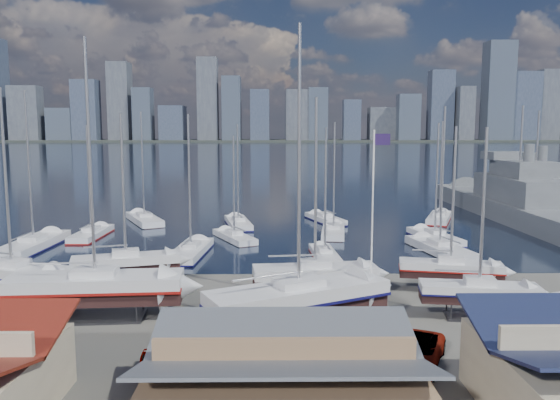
{
  "coord_description": "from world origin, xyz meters",
  "views": [
    {
      "loc": [
        -0.48,
        -49.27,
        13.29
      ],
      "look_at": [
        0.22,
        8.0,
        5.9
      ],
      "focal_mm": 35.0,
      "sensor_mm": 36.0,
      "label": 1
    }
  ],
  "objects_px": {
    "naval_ship_east": "(517,208)",
    "flagpole": "(374,210)",
    "sailboat_cradle_0": "(12,274)",
    "naval_ship_west": "(534,202)",
    "car_a": "(154,367)"
  },
  "relations": [
    {
      "from": "naval_ship_east",
      "to": "naval_ship_west",
      "type": "distance_m",
      "value": 9.72
    },
    {
      "from": "sailboat_cradle_0",
      "to": "car_a",
      "type": "relative_size",
      "value": 4.08
    },
    {
      "from": "naval_ship_west",
      "to": "car_a",
      "type": "xyz_separation_m",
      "value": [
        -48.76,
        -59.55,
        -0.98
      ]
    },
    {
      "from": "sailboat_cradle_0",
      "to": "naval_ship_west",
      "type": "height_order",
      "value": "sailboat_cradle_0"
    },
    {
      "from": "naval_ship_east",
      "to": "naval_ship_west",
      "type": "relative_size",
      "value": 1.22
    },
    {
      "from": "sailboat_cradle_0",
      "to": "car_a",
      "type": "height_order",
      "value": "sailboat_cradle_0"
    },
    {
      "from": "naval_ship_west",
      "to": "naval_ship_east",
      "type": "bearing_deg",
      "value": 142.96
    },
    {
      "from": "sailboat_cradle_0",
      "to": "car_a",
      "type": "xyz_separation_m",
      "value": [
        14.03,
        -13.81,
        -1.41
      ]
    },
    {
      "from": "naval_ship_east",
      "to": "naval_ship_west",
      "type": "xyz_separation_m",
      "value": [
        6.08,
        7.58,
        -0.01
      ]
    },
    {
      "from": "naval_ship_east",
      "to": "naval_ship_west",
      "type": "height_order",
      "value": "naval_ship_east"
    },
    {
      "from": "naval_ship_west",
      "to": "flagpole",
      "type": "height_order",
      "value": "naval_ship_west"
    },
    {
      "from": "sailboat_cradle_0",
      "to": "naval_ship_east",
      "type": "relative_size",
      "value": 0.32
    },
    {
      "from": "naval_ship_east",
      "to": "car_a",
      "type": "height_order",
      "value": "naval_ship_east"
    },
    {
      "from": "car_a",
      "to": "naval_ship_east",
      "type": "bearing_deg",
      "value": 37.73
    },
    {
      "from": "naval_ship_east",
      "to": "flagpole",
      "type": "distance_m",
      "value": 51.81
    }
  ]
}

